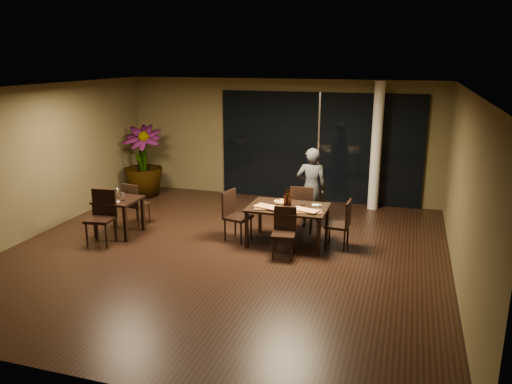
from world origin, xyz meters
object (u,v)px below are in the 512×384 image
object	(u,v)px
chair_main_far	(302,207)
bottle_a	(285,199)
chair_side_near	(102,214)
bottle_c	(288,197)
main_table	(288,210)
bottle_b	(290,199)
chair_main_left	(234,213)
diner	(311,188)
potted_plant	(143,161)
chair_main_near	(284,229)
chair_side_far	(134,202)
side_table	(119,205)
chair_main_right	(342,222)

from	to	relation	value
chair_main_far	bottle_a	size ratio (longest dim) A/B	3.54
chair_side_near	bottle_c	bearing A→B (deg)	9.99
main_table	bottle_b	bearing A→B (deg)	62.81
chair_main_left	diner	xyz separation A→B (m)	(1.30, 1.19, 0.30)
chair_main_left	potted_plant	xyz separation A→B (m)	(-3.33, 2.34, 0.36)
main_table	bottle_b	world-z (taller)	bottle_b
chair_main_far	chair_main_near	world-z (taller)	chair_main_far
chair_main_far	chair_main_near	bearing A→B (deg)	80.35
diner	potted_plant	xyz separation A→B (m)	(-4.63, 1.15, 0.06)
chair_side_far	potted_plant	xyz separation A→B (m)	(-1.00, 2.17, 0.39)
chair_side_far	chair_main_far	bearing A→B (deg)	-159.90
bottle_a	bottle_b	size ratio (longest dim) A/B	1.04
chair_side_far	diner	bearing A→B (deg)	-153.55
chair_main_left	bottle_b	size ratio (longest dim) A/B	3.60
chair_main_near	diner	size ratio (longest dim) A/B	0.52
bottle_b	bottle_c	bearing A→B (deg)	131.65
chair_main_near	chair_side_far	size ratio (longest dim) A/B	0.96
side_table	chair_main_right	bearing A→B (deg)	7.29
chair_main_right	potted_plant	xyz separation A→B (m)	(-5.43, 2.19, 0.39)
potted_plant	bottle_c	bearing A→B (deg)	-26.36
chair_side_near	bottle_a	bearing A→B (deg)	9.14
diner	chair_main_left	bearing A→B (deg)	33.45
potted_plant	main_table	bearing A→B (deg)	-27.20
bottle_c	chair_side_far	bearing A→B (deg)	179.94
chair_main_right	potted_plant	bearing A→B (deg)	-109.11
chair_main_left	chair_main_right	xyz separation A→B (m)	(2.10, 0.14, -0.03)
main_table	chair_main_left	xyz separation A→B (m)	(-1.07, -0.08, -0.12)
side_table	main_table	bearing A→B (deg)	8.37
chair_main_left	diner	distance (m)	1.79
diner	bottle_a	bearing A→B (deg)	65.91
chair_main_right	chair_main_far	bearing A→B (deg)	-121.17
bottle_b	bottle_c	distance (m)	0.07
chair_main_right	chair_side_far	bearing A→B (deg)	-87.48
side_table	chair_side_near	xyz separation A→B (m)	(-0.06, -0.49, -0.04)
main_table	bottle_a	xyz separation A→B (m)	(-0.06, 0.02, 0.22)
main_table	chair_main_far	bearing A→B (deg)	78.96
chair_main_left	chair_main_near	bearing A→B (deg)	-100.37
main_table	chair_main_left	size ratio (longest dim) A/B	1.52
chair_main_right	bottle_a	size ratio (longest dim) A/B	3.29
chair_main_near	bottle_c	distance (m)	0.79
main_table	bottle_c	size ratio (longest dim) A/B	4.66
chair_side_far	chair_main_right	bearing A→B (deg)	-169.57
side_table	chair_side_near	world-z (taller)	chair_side_near
chair_main_far	bottle_c	world-z (taller)	bottle_c
diner	bottle_b	xyz separation A→B (m)	(-0.21, -1.07, 0.03)
chair_main_far	chair_side_far	world-z (taller)	chair_main_far
main_table	chair_main_near	xyz separation A→B (m)	(0.08, -0.58, -0.18)
chair_side_far	bottle_a	xyz separation A→B (m)	(3.34, -0.07, 0.37)
chair_main_far	diner	size ratio (longest dim) A/B	0.59
chair_side_far	diner	xyz separation A→B (m)	(3.63, 1.02, 0.34)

